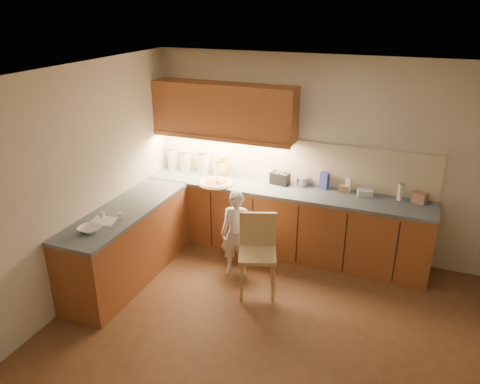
{
  "coord_description": "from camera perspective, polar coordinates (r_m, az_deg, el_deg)",
  "views": [
    {
      "loc": [
        1.16,
        -3.75,
        3.21
      ],
      "look_at": [
        -0.8,
        1.2,
        1.0
      ],
      "focal_mm": 35.0,
      "sensor_mm": 36.0,
      "label": 1
    }
  ],
  "objects": [
    {
      "name": "blue_box",
      "position": [
        6.15,
        10.27,
        1.38
      ],
      "size": [
        0.13,
        0.1,
        0.22
      ],
      "primitive_type": "cube",
      "rotation": [
        0.0,
        0.0,
        -0.28
      ],
      "color": "#3544A1",
      "rests_on": "l_counter"
    },
    {
      "name": "canister_a",
      "position": [
        6.82,
        -8.19,
        4.13
      ],
      "size": [
        0.16,
        0.16,
        0.32
      ],
      "rotation": [
        0.0,
        0.0,
        -0.16
      ],
      "color": "silver",
      "rests_on": "l_counter"
    },
    {
      "name": "white_bottle",
      "position": [
        6.07,
        13.05,
        0.8
      ],
      "size": [
        0.08,
        0.08,
        0.2
      ],
      "primitive_type": "cube",
      "rotation": [
        0.0,
        0.0,
        -0.14
      ],
      "color": "white",
      "rests_on": "l_counter"
    },
    {
      "name": "room",
      "position": [
        4.22,
        4.12,
        1.14
      ],
      "size": [
        4.54,
        4.5,
        2.62
      ],
      "color": "#55351D",
      "rests_on": "ground"
    },
    {
      "name": "canister_b",
      "position": [
        6.72,
        -6.7,
        3.83
      ],
      "size": [
        0.17,
        0.17,
        0.3
      ],
      "rotation": [
        0.0,
        0.0,
        -0.33
      ],
      "color": "beige",
      "rests_on": "l_counter"
    },
    {
      "name": "spice_jar_b",
      "position": [
        5.42,
        -14.41,
        -2.79
      ],
      "size": [
        0.06,
        0.06,
        0.07
      ],
      "primitive_type": "cylinder",
      "rotation": [
        0.0,
        0.0,
        -0.11
      ],
      "color": "silver",
      "rests_on": "l_counter"
    },
    {
      "name": "oil_jug",
      "position": [
        6.45,
        -1.97,
        3.24
      ],
      "size": [
        0.13,
        0.11,
        0.35
      ],
      "rotation": [
        0.0,
        0.0,
        0.27
      ],
      "color": "gold",
      "rests_on": "l_counter"
    },
    {
      "name": "steel_pot",
      "position": [
        6.21,
        7.61,
        1.3
      ],
      "size": [
        0.16,
        0.16,
        0.12
      ],
      "color": "#AEAEB3",
      "rests_on": "l_counter"
    },
    {
      "name": "card_box_b",
      "position": [
        6.05,
        21.08,
        -0.64
      ],
      "size": [
        0.2,
        0.18,
        0.13
      ],
      "primitive_type": "cube",
      "rotation": [
        0.0,
        0.0,
        -0.4
      ],
      "color": "#A17557",
      "rests_on": "l_counter"
    },
    {
      "name": "tall_jar",
      "position": [
        6.02,
        19.0,
        0.05
      ],
      "size": [
        0.07,
        0.07,
        0.22
      ],
      "rotation": [
        0.0,
        0.0,
        -0.31
      ],
      "color": "white",
      "rests_on": "l_counter"
    },
    {
      "name": "mixing_bowl",
      "position": [
        5.22,
        -17.85,
        -4.33
      ],
      "size": [
        0.25,
        0.25,
        0.06
      ],
      "primitive_type": "imported",
      "rotation": [
        0.0,
        0.0,
        -0.06
      ],
      "color": "white",
      "rests_on": "l_counter"
    },
    {
      "name": "l_counter",
      "position": [
        6.07,
        -0.91,
        -4.38
      ],
      "size": [
        3.77,
        2.62,
        0.92
      ],
      "color": "#96552B",
      "rests_on": "ground"
    },
    {
      "name": "canister_d",
      "position": [
        6.51,
        -2.72,
        3.02
      ],
      "size": [
        0.14,
        0.14,
        0.23
      ],
      "rotation": [
        0.0,
        0.0,
        -0.36
      ],
      "color": "white",
      "rests_on": "l_counter"
    },
    {
      "name": "wooden_chair",
      "position": [
        5.44,
        2.16,
        -6.82
      ],
      "size": [
        0.54,
        0.54,
        0.94
      ],
      "rotation": [
        0.0,
        0.0,
        0.34
      ],
      "color": "tan",
      "rests_on": "ground"
    },
    {
      "name": "card_box_a",
      "position": [
        6.1,
        12.57,
        0.41
      ],
      "size": [
        0.13,
        0.09,
        0.09
      ],
      "primitive_type": "cube",
      "rotation": [
        0.0,
        0.0,
        0.01
      ],
      "color": "tan",
      "rests_on": "l_counter"
    },
    {
      "name": "flat_pack",
      "position": [
        6.07,
        14.97,
        -0.03
      ],
      "size": [
        0.22,
        0.18,
        0.07
      ],
      "primitive_type": "cube",
      "rotation": [
        0.0,
        0.0,
        0.3
      ],
      "color": "white",
      "rests_on": "l_counter"
    },
    {
      "name": "pizza_on_board",
      "position": [
        6.23,
        -2.96,
        1.13
      ],
      "size": [
        0.47,
        0.47,
        0.19
      ],
      "rotation": [
        0.0,
        0.0,
        0.0
      ],
      "color": "tan",
      "rests_on": "l_counter"
    },
    {
      "name": "canister_c",
      "position": [
        6.58,
        -4.51,
        3.63
      ],
      "size": [
        0.17,
        0.17,
        0.33
      ],
      "rotation": [
        0.0,
        0.0,
        -0.31
      ],
      "color": "silver",
      "rests_on": "l_counter"
    },
    {
      "name": "backsplash",
      "position": [
        6.27,
        6.28,
        3.79
      ],
      "size": [
        3.75,
        0.02,
        0.58
      ],
      "primitive_type": "cube",
      "color": "beige",
      "rests_on": "l_counter"
    },
    {
      "name": "dough_cloth",
      "position": [
        5.4,
        -16.31,
        -3.42
      ],
      "size": [
        0.29,
        0.25,
        0.02
      ],
      "primitive_type": "cube",
      "rotation": [
        0.0,
        0.0,
        0.18
      ],
      "color": "white",
      "rests_on": "l_counter"
    },
    {
      "name": "spice_jar_a",
      "position": [
        5.47,
        -16.45,
        -2.73
      ],
      "size": [
        0.07,
        0.07,
        0.08
      ],
      "primitive_type": "cylinder",
      "rotation": [
        0.0,
        0.0,
        -0.12
      ],
      "color": "silver",
      "rests_on": "l_counter"
    },
    {
      "name": "toaster",
      "position": [
        6.23,
        4.89,
        1.66
      ],
      "size": [
        0.27,
        0.18,
        0.16
      ],
      "rotation": [
        0.0,
        0.0,
        -0.16
      ],
      "color": "black",
      "rests_on": "l_counter"
    },
    {
      "name": "child",
      "position": [
        5.73,
        -0.38,
        -5.14
      ],
      "size": [
        0.44,
        0.33,
        1.1
      ],
      "primitive_type": "imported",
      "rotation": [
        0.0,
        0.0,
        0.19
      ],
      "color": "silver",
      "rests_on": "ground"
    },
    {
      "name": "upper_cabinets",
      "position": [
        6.23,
        -1.98,
        9.91
      ],
      "size": [
        1.95,
        0.36,
        0.73
      ],
      "color": "#96552B",
      "rests_on": "ground"
    }
  ]
}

